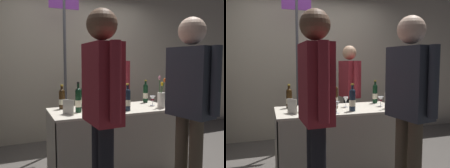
{
  "view_description": "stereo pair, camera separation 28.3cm",
  "coord_description": "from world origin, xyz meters",
  "views": [
    {
      "loc": [
        -1.1,
        -2.6,
        1.35
      ],
      "look_at": [
        0.0,
        0.0,
        1.09
      ],
      "focal_mm": 37.79,
      "sensor_mm": 36.0,
      "label": 1
    },
    {
      "loc": [
        -0.83,
        -2.7,
        1.35
      ],
      "look_at": [
        0.0,
        0.0,
        1.09
      ],
      "focal_mm": 37.79,
      "sensor_mm": 36.0,
      "label": 2
    }
  ],
  "objects": [
    {
      "name": "wine_glass_near_vendor",
      "position": [
        -0.09,
        -0.25,
        0.89
      ],
      "size": [
        0.07,
        0.07,
        0.13
      ],
      "color": "silver",
      "rests_on": "tasting_table"
    },
    {
      "name": "vendor_presenter",
      "position": [
        0.43,
        0.8,
        0.97
      ],
      "size": [
        0.24,
        0.58,
        1.62
      ],
      "rotation": [
        0.0,
        0.0,
        -1.5
      ],
      "color": "black",
      "rests_on": "ground_plane"
    },
    {
      "name": "display_bottle_3",
      "position": [
        -0.56,
        0.22,
        0.92
      ],
      "size": [
        0.07,
        0.07,
        0.29
      ],
      "color": "#38230F",
      "rests_on": "tasting_table"
    },
    {
      "name": "display_bottle_0",
      "position": [
        -0.19,
        0.06,
        0.94
      ],
      "size": [
        0.08,
        0.08,
        0.33
      ],
      "color": "black",
      "rests_on": "tasting_table"
    },
    {
      "name": "taster_foreground_right",
      "position": [
        0.35,
        -0.96,
        1.05
      ],
      "size": [
        0.28,
        0.56,
        1.75
      ],
      "rotation": [
        0.0,
        0.0,
        1.77
      ],
      "color": "#4C4233",
      "rests_on": "ground_plane"
    },
    {
      "name": "display_bottle_5",
      "position": [
        0.6,
        0.22,
        0.93
      ],
      "size": [
        0.07,
        0.07,
        0.32
      ],
      "color": "black",
      "rests_on": "tasting_table"
    },
    {
      "name": "display_bottle_1",
      "position": [
        -0.03,
        0.04,
        0.93
      ],
      "size": [
        0.08,
        0.08,
        0.32
      ],
      "color": "#38230F",
      "rests_on": "tasting_table"
    },
    {
      "name": "display_bottle_2",
      "position": [
        -0.3,
        0.16,
        0.93
      ],
      "size": [
        0.07,
        0.07,
        0.34
      ],
      "color": "black",
      "rests_on": "tasting_table"
    },
    {
      "name": "taster_foreground_left",
      "position": [
        -0.46,
        -0.89,
        1.06
      ],
      "size": [
        0.24,
        0.55,
        1.76
      ],
      "rotation": [
        0.0,
        0.0,
        1.61
      ],
      "color": "black",
      "rests_on": "ground_plane"
    },
    {
      "name": "wine_glass_mid",
      "position": [
        0.12,
        0.06,
        0.88
      ],
      "size": [
        0.07,
        0.07,
        0.13
      ],
      "color": "silver",
      "rests_on": "tasting_table"
    },
    {
      "name": "wine_glass_near_taster",
      "position": [
        0.57,
        -0.01,
        0.89
      ],
      "size": [
        0.07,
        0.07,
        0.13
      ],
      "color": "silver",
      "rests_on": "tasting_table"
    },
    {
      "name": "back_partition",
      "position": [
        0.0,
        1.56,
        1.47
      ],
      "size": [
        7.67,
        0.12,
        2.94
      ],
      "primitive_type": "cube",
      "color": "#B2A893",
      "rests_on": "ground_plane"
    },
    {
      "name": "booth_signpost",
      "position": [
        -0.35,
        1.05,
        1.45
      ],
      "size": [
        0.46,
        0.04,
        2.39
      ],
      "color": "#47474C",
      "rests_on": "ground_plane"
    },
    {
      "name": "tasting_table",
      "position": [
        0.0,
        0.0,
        0.54
      ],
      "size": [
        1.48,
        0.68,
        0.79
      ],
      "color": "beige",
      "rests_on": "ground_plane"
    },
    {
      "name": "flower_vase",
      "position": [
        0.59,
        -0.18,
        0.91
      ],
      "size": [
        0.1,
        0.1,
        0.4
      ],
      "color": "silver",
      "rests_on": "tasting_table"
    },
    {
      "name": "display_bottle_4",
      "position": [
        0.12,
        -0.19,
        0.93
      ],
      "size": [
        0.07,
        0.07,
        0.32
      ],
      "color": "#192333",
      "rests_on": "tasting_table"
    },
    {
      "name": "featured_wine_bottle",
      "position": [
        -0.43,
        -0.05,
        0.94
      ],
      "size": [
        0.07,
        0.07,
        0.34
      ],
      "color": "black",
      "rests_on": "tasting_table"
    },
    {
      "name": "brochure_stand",
      "position": [
        -0.56,
        -0.13,
        0.88
      ],
      "size": [
        0.09,
        0.13,
        0.16
      ],
      "primitive_type": "cube",
      "rotation": [
        -0.02,
        0.0,
        5.3
      ],
      "color": "silver",
      "rests_on": "tasting_table"
    }
  ]
}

